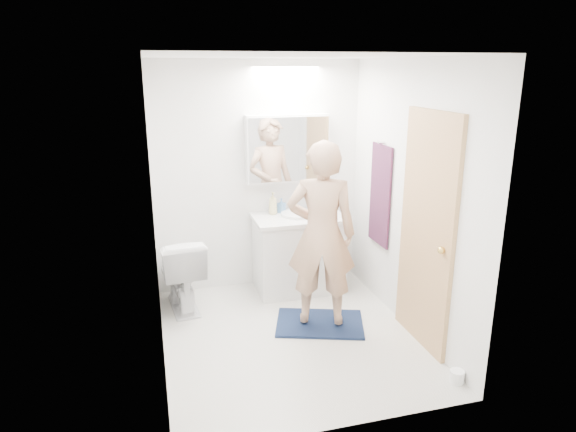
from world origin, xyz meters
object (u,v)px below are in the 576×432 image
object	(u,v)px
toothbrush_cup	(314,206)
person	(321,234)
medicine_cabinet	(288,149)
vanity_cabinet	(299,255)
soap_bottle_a	(273,203)
toilet	(181,272)
soap_bottle_b	(281,206)
toilet_paper_roll	(457,377)

from	to	relation	value
toothbrush_cup	person	bearing A→B (deg)	-104.32
person	medicine_cabinet	bearing A→B (deg)	-69.80
vanity_cabinet	medicine_cabinet	world-z (taller)	medicine_cabinet
person	soap_bottle_a	bearing A→B (deg)	-59.52
medicine_cabinet	person	bearing A→B (deg)	-88.53
person	vanity_cabinet	bearing A→B (deg)	-73.96
medicine_cabinet	toilet	size ratio (longest dim) A/B	1.17
soap_bottle_a	soap_bottle_b	distance (m)	0.11
toilet	person	world-z (taller)	person
toilet	person	distance (m)	1.49
soap_bottle_a	toilet_paper_roll	size ratio (longest dim) A/B	2.15
toilet	medicine_cabinet	bearing A→B (deg)	-169.93
medicine_cabinet	soap_bottle_b	world-z (taller)	medicine_cabinet
soap_bottle_b	soap_bottle_a	bearing A→B (deg)	-163.41
medicine_cabinet	toothbrush_cup	distance (m)	0.69
vanity_cabinet	soap_bottle_b	bearing A→B (deg)	128.23
toilet	toilet_paper_roll	size ratio (longest dim) A/B	6.81
toilet	toothbrush_cup	bearing A→B (deg)	-174.66
person	toilet_paper_roll	xyz separation A→B (m)	(0.72, -1.14, -0.84)
person	toothbrush_cup	xyz separation A→B (m)	(0.25, 0.99, -0.02)
toilet	soap_bottle_a	distance (m)	1.18
vanity_cabinet	toilet	bearing A→B (deg)	-174.72
soap_bottle_b	toothbrush_cup	bearing A→B (deg)	-3.22
toilet	soap_bottle_b	size ratio (longest dim) A/B	4.77
toilet	soap_bottle_b	xyz separation A→B (m)	(1.10, 0.30, 0.52)
toilet	toilet_paper_roll	bearing A→B (deg)	130.68
vanity_cabinet	person	distance (m)	0.97
person	soap_bottle_a	distance (m)	1.00
vanity_cabinet	soap_bottle_b	size ratio (longest dim) A/B	5.72
vanity_cabinet	toothbrush_cup	world-z (taller)	toothbrush_cup
toilet	person	bearing A→B (deg)	144.05
toothbrush_cup	toilet_paper_roll	xyz separation A→B (m)	(0.46, -2.13, -0.82)
vanity_cabinet	soap_bottle_a	xyz separation A→B (m)	(-0.24, 0.15, 0.55)
medicine_cabinet	toilet_paper_roll	distance (m)	2.72
soap_bottle_a	toothbrush_cup	distance (m)	0.46
vanity_cabinet	medicine_cabinet	distance (m)	1.13
vanity_cabinet	toilet	size ratio (longest dim) A/B	1.20
toilet_paper_roll	soap_bottle_a	bearing A→B (deg)	113.45
toilet	toilet_paper_roll	distance (m)	2.69
person	soap_bottle_b	size ratio (longest dim) A/B	10.72
person	toilet_paper_roll	distance (m)	1.59
soap_bottle_a	soap_bottle_b	xyz separation A→B (m)	(0.10, 0.03, -0.04)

